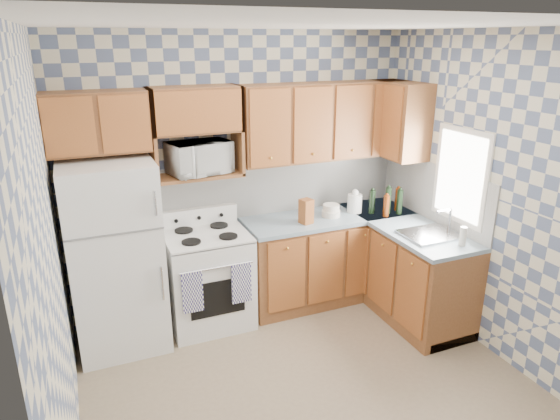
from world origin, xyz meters
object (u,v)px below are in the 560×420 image
(refrigerator, at_px, (116,257))
(microwave, at_px, (199,158))
(electric_kettle, at_px, (355,203))
(stove_body, at_px, (208,280))

(refrigerator, xyz_separation_m, microwave, (0.82, 0.20, 0.76))
(electric_kettle, bearing_deg, microwave, 173.78)
(refrigerator, height_order, microwave, microwave)
(refrigerator, xyz_separation_m, electric_kettle, (2.38, 0.03, 0.17))
(refrigerator, bearing_deg, stove_body, 1.78)
(microwave, distance_m, electric_kettle, 1.67)
(microwave, xyz_separation_m, electric_kettle, (1.56, -0.17, -0.58))
(microwave, relative_size, electric_kettle, 2.82)
(stove_body, distance_m, electric_kettle, 1.67)
(stove_body, bearing_deg, electric_kettle, 0.08)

